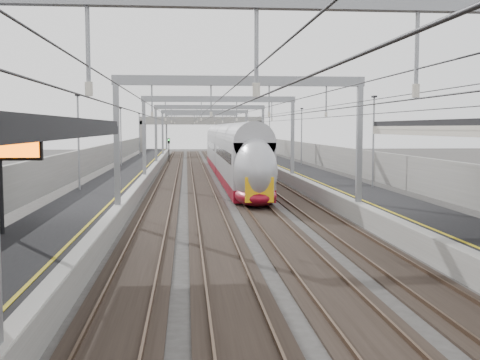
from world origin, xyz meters
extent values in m
cube|color=black|center=(-8.00, 45.00, 0.50)|extent=(4.00, 120.00, 1.00)
cube|color=black|center=(8.00, 45.00, 0.50)|extent=(4.00, 120.00, 1.00)
cube|color=black|center=(-4.50, 45.00, 0.04)|extent=(2.40, 140.00, 0.08)
cube|color=brown|center=(-5.22, 45.00, 0.13)|extent=(0.07, 140.00, 0.14)
cube|color=brown|center=(-3.78, 45.00, 0.13)|extent=(0.07, 140.00, 0.14)
cube|color=black|center=(-1.50, 45.00, 0.04)|extent=(2.40, 140.00, 0.08)
cube|color=brown|center=(-2.22, 45.00, 0.13)|extent=(0.07, 140.00, 0.14)
cube|color=brown|center=(-0.78, 45.00, 0.13)|extent=(0.07, 140.00, 0.14)
cube|color=black|center=(1.50, 45.00, 0.04)|extent=(2.40, 140.00, 0.08)
cube|color=brown|center=(0.78, 45.00, 0.13)|extent=(0.07, 140.00, 0.14)
cube|color=brown|center=(2.22, 45.00, 0.13)|extent=(0.07, 140.00, 0.14)
cube|color=black|center=(4.50, 45.00, 0.04)|extent=(2.40, 140.00, 0.08)
cube|color=brown|center=(3.78, 45.00, 0.13)|extent=(0.07, 140.00, 0.14)
cube|color=brown|center=(5.22, 45.00, 0.13)|extent=(0.07, 140.00, 0.14)
cube|color=gray|center=(-6.30, 22.00, 4.30)|extent=(0.28, 0.28, 6.60)
cube|color=gray|center=(6.30, 22.00, 4.30)|extent=(0.28, 0.28, 6.60)
cube|color=gray|center=(0.00, 22.00, 7.35)|extent=(13.00, 0.25, 0.50)
cube|color=gray|center=(-6.30, 42.00, 4.30)|extent=(0.28, 0.28, 6.60)
cube|color=gray|center=(6.30, 42.00, 4.30)|extent=(0.28, 0.28, 6.60)
cube|color=gray|center=(0.00, 42.00, 7.35)|extent=(13.00, 0.25, 0.50)
cube|color=gray|center=(-6.30, 62.00, 4.30)|extent=(0.28, 0.28, 6.60)
cube|color=gray|center=(6.30, 62.00, 4.30)|extent=(0.28, 0.28, 6.60)
cube|color=gray|center=(0.00, 62.00, 7.35)|extent=(13.00, 0.25, 0.50)
cube|color=gray|center=(-6.30, 82.00, 4.30)|extent=(0.28, 0.28, 6.60)
cube|color=gray|center=(6.30, 82.00, 4.30)|extent=(0.28, 0.28, 6.60)
cube|color=gray|center=(0.00, 82.00, 7.35)|extent=(13.00, 0.25, 0.50)
cube|color=gray|center=(-6.30, 100.00, 4.30)|extent=(0.28, 0.28, 6.60)
cube|color=gray|center=(6.30, 100.00, 4.30)|extent=(0.28, 0.28, 6.60)
cube|color=gray|center=(0.00, 100.00, 7.35)|extent=(13.00, 0.25, 0.50)
cylinder|color=#262628|center=(-4.50, 50.00, 5.50)|extent=(0.03, 140.00, 0.03)
cylinder|color=#262628|center=(-1.50, 50.00, 5.50)|extent=(0.03, 140.00, 0.03)
cylinder|color=#262628|center=(1.50, 50.00, 5.50)|extent=(0.03, 140.00, 0.03)
cylinder|color=#262628|center=(4.50, 50.00, 5.50)|extent=(0.03, 140.00, 0.03)
cylinder|color=black|center=(-9.70, 14.00, 3.00)|extent=(0.20, 0.20, 4.00)
cube|color=black|center=(-6.60, 4.00, 4.55)|extent=(1.60, 0.15, 0.55)
cube|color=#F65A04|center=(-6.60, 3.92, 4.55)|extent=(1.50, 0.02, 0.42)
cube|color=gray|center=(0.00, 100.00, 6.20)|extent=(22.00, 2.20, 1.40)
cube|color=gray|center=(-10.50, 100.00, 3.10)|extent=(1.00, 2.20, 6.20)
cube|color=gray|center=(10.50, 100.00, 3.10)|extent=(1.00, 2.20, 6.20)
cube|color=gray|center=(-11.20, 45.00, 1.60)|extent=(0.30, 120.00, 3.20)
cube|color=gray|center=(11.20, 45.00, 1.60)|extent=(0.30, 120.00, 3.20)
cube|color=maroon|center=(1.50, 39.92, 0.60)|extent=(2.71, 23.11, 0.80)
cube|color=#9E9EA4|center=(1.50, 39.92, 2.51)|extent=(2.71, 23.11, 3.01)
cube|color=black|center=(1.50, 31.83, 0.28)|extent=(2.01, 2.41, 0.50)
cube|color=maroon|center=(1.50, 63.43, 0.60)|extent=(2.71, 23.11, 0.80)
cube|color=#9E9EA4|center=(1.50, 63.43, 2.51)|extent=(2.71, 23.11, 3.01)
cube|color=black|center=(1.50, 55.35, 0.28)|extent=(2.01, 2.41, 0.50)
ellipsoid|color=#9E9EA4|center=(1.50, 28.17, 2.21)|extent=(2.71, 5.22, 4.22)
cube|color=#FFB40D|center=(1.50, 26.01, 1.31)|extent=(1.71, 0.12, 1.51)
cube|color=black|center=(1.50, 26.46, 2.81)|extent=(1.61, 0.58, 0.94)
cylinder|color=black|center=(-5.20, 75.42, 1.50)|extent=(0.12, 0.12, 3.00)
cube|color=black|center=(-5.20, 75.42, 3.10)|extent=(0.32, 0.22, 0.75)
sphere|color=#0CE526|center=(-5.20, 75.29, 3.25)|extent=(0.16, 0.16, 0.16)
cylinder|color=black|center=(3.20, 68.98, 1.50)|extent=(0.12, 0.12, 3.00)
cube|color=black|center=(3.20, 68.98, 3.10)|extent=(0.32, 0.22, 0.75)
sphere|color=red|center=(3.20, 68.85, 3.25)|extent=(0.16, 0.16, 0.16)
cylinder|color=black|center=(5.40, 77.01, 1.50)|extent=(0.12, 0.12, 3.00)
cube|color=black|center=(5.40, 77.01, 3.10)|extent=(0.32, 0.22, 0.75)
sphere|color=red|center=(5.40, 76.88, 3.25)|extent=(0.16, 0.16, 0.16)
camera|label=1|loc=(-2.78, -8.98, 4.97)|focal=45.00mm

